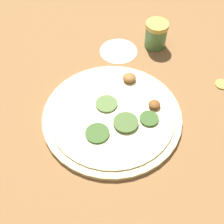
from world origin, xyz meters
The scene contains 5 objects.
ground_plane centered at (0.00, 0.00, 0.00)m, with size 3.00×3.00×0.00m, color olive.
pizza centered at (0.00, 0.00, 0.01)m, with size 0.31×0.31×0.03m.
spice_jar centered at (0.13, -0.24, 0.04)m, with size 0.06×0.06×0.07m.
loose_cap centered at (-0.08, -0.28, 0.00)m, with size 0.03×0.03×0.01m.
flour_patch centered at (0.17, -0.15, 0.00)m, with size 0.10×0.10×0.00m.
Camera 1 is at (-0.34, 0.26, 0.57)m, focal length 50.00 mm.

